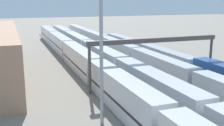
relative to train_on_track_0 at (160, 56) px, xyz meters
The scene contains 11 objects.
ground_plane 10.24m from the train_on_track_0, 85.76° to the left, with size 400.00×400.00×0.00m, color gray.
track_bed_0 2.17m from the train_on_track_0, ahead, with size 140.00×2.80×0.12m, color #3D3833.
track_bed_1 5.45m from the train_on_track_0, 81.57° to the left, with size 140.00×2.80×0.12m, color #3D3833.
track_bed_2 10.23m from the train_on_track_0, 85.76° to the left, with size 140.00×2.80×0.12m, color #3D3833.
track_bed_3 15.16m from the train_on_track_0, 87.17° to the left, with size 140.00×2.80×0.12m, color #4C443D.
track_bed_4 20.12m from the train_on_track_0, 87.88° to the left, with size 140.00×2.80×0.12m, color #4C443D.
train_on_track_0 is the anchor object (origin of this frame).
train_on_track_4 20.01m from the train_on_track_0, 89.58° to the left, with size 119.80×3.06×5.00m.
train_on_track_1 6.76m from the train_on_track_0, 47.66° to the left, with size 139.00×3.00×4.40m.
train_on_track_3 15.01m from the train_on_track_0, 90.36° to the left, with size 119.80×3.06×5.00m.
signal_gantry 19.15m from the train_on_track_0, 147.07° to the left, with size 0.70×25.00×8.80m.
Camera 1 is at (-58.78, 24.05, 15.19)m, focal length 44.56 mm.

